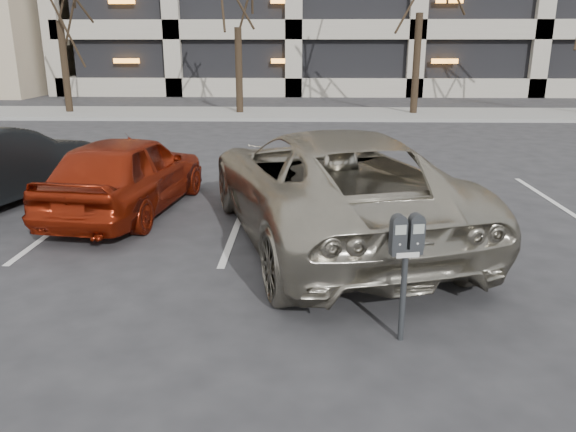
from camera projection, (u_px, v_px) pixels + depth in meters
ground at (329, 262)px, 7.42m from camera, size 140.00×140.00×0.00m
sidewalk at (314, 114)px, 22.69m from camera, size 80.00×4.00×0.12m
stall_lines at (243, 211)px, 9.66m from camera, size 16.90×5.20×0.00m
parking_meter at (406, 247)px, 5.18m from camera, size 0.34×0.18×1.25m
suv_silver at (328, 184)px, 8.14m from camera, size 4.17×6.33×1.62m
car_red at (127, 173)px, 9.42m from camera, size 2.11×4.16×1.36m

